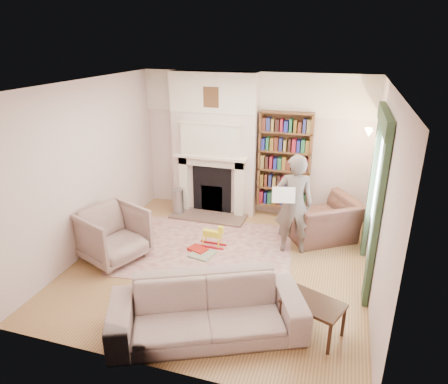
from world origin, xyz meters
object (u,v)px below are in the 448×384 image
(coffee_table, at_px, (312,318))
(bookcase, at_px, (285,161))
(paraffin_heater, at_px, (178,202))
(armchair_reading, at_px, (322,219))
(man_reading, at_px, (294,205))
(armchair_left, at_px, (113,235))
(sofa, at_px, (207,309))
(rocking_horse, at_px, (212,236))

(coffee_table, bearing_deg, bookcase, 127.46)
(bookcase, xyz_separation_m, paraffin_heater, (-2.04, -0.53, -0.90))
(bookcase, distance_m, armchair_reading, 1.38)
(man_reading, xyz_separation_m, paraffin_heater, (-2.42, 0.82, -0.58))
(man_reading, bearing_deg, armchair_left, 9.43)
(paraffin_heater, bearing_deg, sofa, -61.17)
(man_reading, bearing_deg, coffee_table, 92.64)
(man_reading, relative_size, rocking_horse, 3.61)
(armchair_left, distance_m, man_reading, 2.98)
(sofa, bearing_deg, coffee_table, -7.99)
(coffee_table, height_order, paraffin_heater, paraffin_heater)
(bookcase, distance_m, rocking_horse, 2.10)
(bookcase, distance_m, man_reading, 1.44)
(sofa, relative_size, coffee_table, 3.32)
(coffee_table, bearing_deg, armchair_reading, 113.73)
(sofa, xyz_separation_m, coffee_table, (1.22, 0.36, -0.11))
(coffee_table, xyz_separation_m, paraffin_heater, (-2.94, 2.77, 0.05))
(armchair_reading, relative_size, rocking_horse, 2.45)
(armchair_reading, xyz_separation_m, sofa, (-1.15, -2.92, -0.04))
(armchair_reading, xyz_separation_m, armchair_left, (-3.19, -1.69, 0.05))
(coffee_table, bearing_deg, armchair_left, -172.75)
(bookcase, height_order, armchair_reading, bookcase)
(armchair_reading, relative_size, man_reading, 0.68)
(armchair_left, bearing_deg, coffee_table, -82.24)
(armchair_left, height_order, rocking_horse, armchair_left)
(sofa, distance_m, coffee_table, 1.27)
(armchair_reading, bearing_deg, bookcase, -75.12)
(armchair_reading, height_order, man_reading, man_reading)
(armchair_reading, height_order, coffee_table, armchair_reading)
(man_reading, bearing_deg, paraffin_heater, -30.91)
(bookcase, relative_size, armchair_reading, 1.60)
(armchair_left, distance_m, rocking_horse, 1.65)
(bookcase, distance_m, coffee_table, 3.55)
(man_reading, distance_m, coffee_table, 2.12)
(armchair_reading, height_order, armchair_left, armchair_left)
(bookcase, distance_m, armchair_left, 3.47)
(man_reading, height_order, coffee_table, man_reading)
(bookcase, height_order, man_reading, bookcase)
(coffee_table, bearing_deg, sofa, -141.26)
(armchair_reading, xyz_separation_m, coffee_table, (0.07, -2.56, -0.15))
(armchair_left, bearing_deg, bookcase, -21.36)
(sofa, height_order, man_reading, man_reading)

